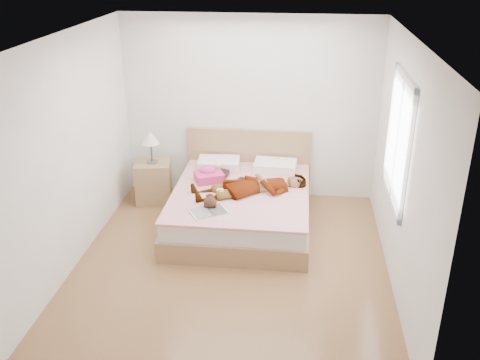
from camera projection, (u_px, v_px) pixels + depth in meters
The scene contains 11 objects.
ground at pixel (232, 264), 6.25m from camera, with size 4.00×4.00×0.00m, color #523019.
woman at pixel (252, 183), 6.86m from camera, with size 0.58×1.54×0.21m, color white.
hair at pixel (214, 172), 7.35m from camera, with size 0.44×0.54×0.08m, color black.
phone at pixel (218, 164), 7.24m from camera, with size 0.05×0.10×0.01m, color silver.
room_shell at pixel (398, 140), 5.73m from camera, with size 4.00×4.00×4.00m.
bed at pixel (242, 204), 7.08m from camera, with size 1.80×2.08×1.00m.
towel at pixel (209, 175), 7.16m from camera, with size 0.45×0.42×0.19m.
magazine at pixel (209, 211), 6.34m from camera, with size 0.51×0.46×0.03m.
coffee_mug at pixel (221, 193), 6.70m from camera, with size 0.14×0.10×0.11m.
plush_toy at pixel (210, 201), 6.45m from camera, with size 0.19×0.26×0.14m.
nightstand at pixel (153, 179), 7.65m from camera, with size 0.56×0.51×1.06m.
Camera 1 is at (0.72, -5.27, 3.43)m, focal length 40.00 mm.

